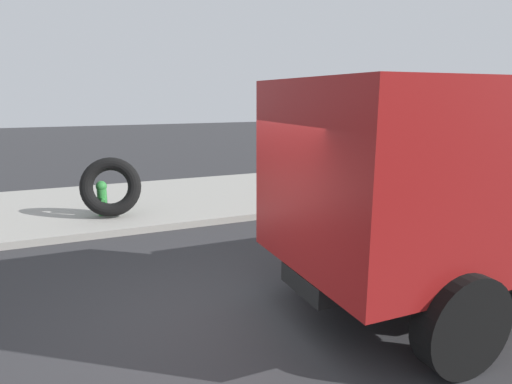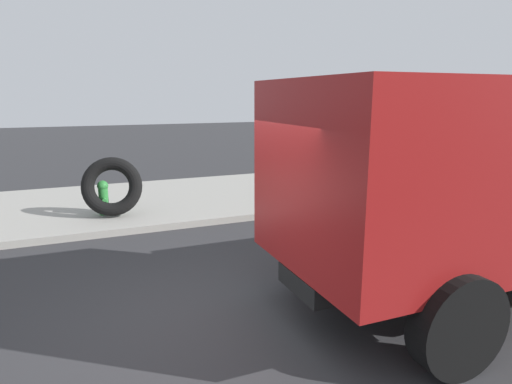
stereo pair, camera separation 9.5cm
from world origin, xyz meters
name	(u,v)px [view 1 (the left image)]	position (x,y,z in m)	size (l,w,h in m)	color
ground_plane	(204,322)	(0.00, 0.00, 0.00)	(80.00, 80.00, 0.00)	#2D2D30
sidewalk_curb	(132,203)	(0.00, 6.50, 0.07)	(36.00, 5.00, 0.15)	#99968E
fire_hydrant	(102,197)	(-0.80, 5.29, 0.57)	(0.24, 0.55, 0.79)	#2D8438
loose_tire	(111,187)	(-0.62, 5.11, 0.83)	(1.33, 1.33, 0.29)	black
dump_truck_orange	(508,183)	(4.23, -0.79, 1.61)	(7.01, 2.83, 3.00)	orange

